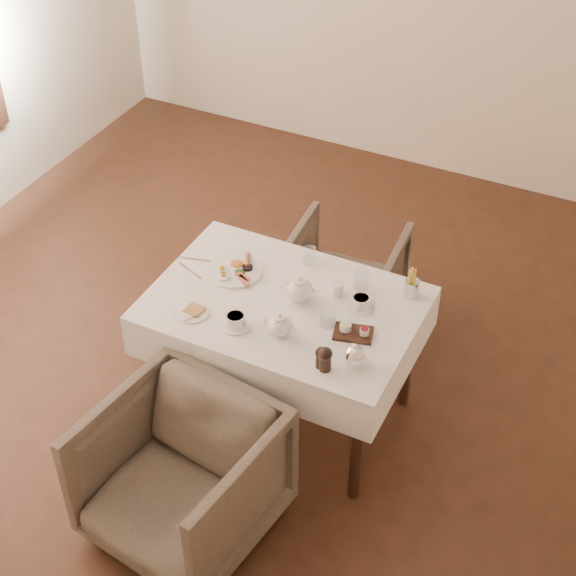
% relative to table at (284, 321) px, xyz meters
% --- Properties ---
extents(table, '(1.28, 0.88, 0.75)m').
position_rel_table_xyz_m(table, '(0.00, 0.00, 0.00)').
color(table, black).
rests_on(table, ground).
extents(armchair_near, '(0.85, 0.87, 0.70)m').
position_rel_table_xyz_m(armchair_near, '(-0.09, -0.85, -0.29)').
color(armchair_near, '#4A3F36').
rests_on(armchair_near, ground).
extents(armchair_far, '(0.67, 0.68, 0.58)m').
position_rel_table_xyz_m(armchair_far, '(-0.03, 0.84, -0.35)').
color(armchair_far, '#4A3F36').
rests_on(armchair_far, ground).
extents(breakfast_plate, '(0.28, 0.28, 0.03)m').
position_rel_table_xyz_m(breakfast_plate, '(-0.32, 0.11, 0.13)').
color(breakfast_plate, white).
rests_on(breakfast_plate, table).
extents(side_plate, '(0.17, 0.16, 0.02)m').
position_rel_table_xyz_m(side_plate, '(-0.36, -0.27, 0.12)').
color(side_plate, white).
rests_on(side_plate, table).
extents(teapot_centre, '(0.19, 0.16, 0.14)m').
position_rel_table_xyz_m(teapot_centre, '(0.06, 0.05, 0.19)').
color(teapot_centre, white).
rests_on(teapot_centre, table).
extents(teapot_front, '(0.16, 0.13, 0.12)m').
position_rel_table_xyz_m(teapot_front, '(0.09, -0.21, 0.18)').
color(teapot_front, white).
rests_on(teapot_front, table).
extents(creamer, '(0.06, 0.06, 0.07)m').
position_rel_table_xyz_m(creamer, '(0.20, 0.16, 0.15)').
color(creamer, white).
rests_on(creamer, table).
extents(teacup_near, '(0.14, 0.14, 0.07)m').
position_rel_table_xyz_m(teacup_near, '(-0.12, -0.25, 0.15)').
color(teacup_near, white).
rests_on(teacup_near, table).
extents(teacup_far, '(0.13, 0.13, 0.06)m').
position_rel_table_xyz_m(teacup_far, '(0.34, 0.13, 0.15)').
color(teacup_far, white).
rests_on(teacup_far, table).
extents(glass_left, '(0.08, 0.08, 0.09)m').
position_rel_table_xyz_m(glass_left, '(-0.02, 0.34, 0.16)').
color(glass_left, silver).
rests_on(glass_left, table).
extents(glass_mid, '(0.08, 0.08, 0.10)m').
position_rel_table_xyz_m(glass_mid, '(0.25, -0.05, 0.17)').
color(glass_mid, silver).
rests_on(glass_mid, table).
extents(glass_right, '(0.09, 0.09, 0.10)m').
position_rel_table_xyz_m(glass_right, '(0.29, 0.26, 0.17)').
color(glass_right, silver).
rests_on(glass_right, table).
extents(condiment_board, '(0.20, 0.16, 0.05)m').
position_rel_table_xyz_m(condiment_board, '(0.38, -0.06, 0.13)').
color(condiment_board, black).
rests_on(condiment_board, table).
extents(pepper_mill_left, '(0.07, 0.07, 0.11)m').
position_rel_table_xyz_m(pepper_mill_left, '(0.34, -0.32, 0.17)').
color(pepper_mill_left, black).
rests_on(pepper_mill_left, table).
extents(pepper_mill_right, '(0.07, 0.07, 0.13)m').
position_rel_table_xyz_m(pepper_mill_right, '(0.36, -0.33, 0.18)').
color(pepper_mill_right, black).
rests_on(pepper_mill_right, table).
extents(silver_pot, '(0.13, 0.12, 0.12)m').
position_rel_table_xyz_m(silver_pot, '(0.46, -0.24, 0.18)').
color(silver_pot, white).
rests_on(silver_pot, table).
extents(fries_cup, '(0.07, 0.07, 0.15)m').
position_rel_table_xyz_m(fries_cup, '(0.53, 0.32, 0.18)').
color(fries_cup, silver).
rests_on(fries_cup, table).
extents(cutlery_fork, '(0.20, 0.06, 0.00)m').
position_rel_table_xyz_m(cutlery_fork, '(-0.54, 0.10, 0.12)').
color(cutlery_fork, silver).
rests_on(cutlery_fork, table).
extents(cutlery_knife, '(0.18, 0.08, 0.00)m').
position_rel_table_xyz_m(cutlery_knife, '(-0.53, 0.01, 0.12)').
color(cutlery_knife, silver).
rests_on(cutlery_knife, table).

